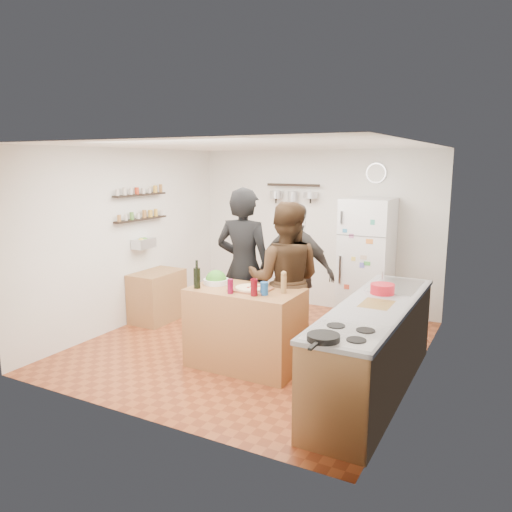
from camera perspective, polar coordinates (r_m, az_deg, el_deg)
The scene contains 26 objects.
room_shell at distance 6.49m, azimuth 1.20°, elevation 1.29°, with size 4.20×4.20×4.20m.
prep_island at distance 5.73m, azimuth -1.21°, elevation -8.21°, with size 1.25×0.72×0.91m, color #946036.
pizza_board at distance 5.54m, azimuth -0.61°, elevation -3.85°, with size 0.42×0.34×0.02m, color brown.
pizza at distance 5.53m, azimuth -0.61°, elevation -3.66°, with size 0.34×0.34×0.02m, color beige.
salad_bowl at distance 5.84m, azimuth -4.59°, elevation -2.91°, with size 0.30×0.30×0.06m, color silver.
wine_bottle at distance 5.65m, azimuth -6.76°, elevation -2.53°, with size 0.08×0.08×0.23m, color black.
wine_glass_near at distance 5.40m, azimuth -2.95°, elevation -3.49°, with size 0.06×0.06×0.16m, color #5D0822.
wine_glass_far at distance 5.30m, azimuth -0.22°, elevation -3.60°, with size 0.08×0.08×0.18m, color #51070E.
pepper_mill at distance 5.42m, azimuth 3.18°, elevation -3.24°, with size 0.06×0.06×0.20m, color olive.
salt_canister at distance 5.34m, azimuth 0.94°, elevation -3.74°, with size 0.09×0.09×0.14m, color navy.
person_left at distance 6.22m, azimuth -1.39°, elevation -1.40°, with size 0.73×0.48×2.01m, color black.
person_center at distance 5.92m, azimuth 3.32°, elevation -2.78°, with size 0.91×0.71×1.86m, color black.
person_back at distance 6.43m, azimuth 4.59°, elevation -1.97°, with size 1.06×0.44×1.81m, color #322F2D.
counter_run at distance 5.26m, azimuth 13.32°, elevation -10.35°, with size 0.63×2.63×0.90m, color #9E7042.
stove_top at distance 4.24m, azimuth 10.20°, elevation -8.79°, with size 0.60×0.62×0.02m, color white.
skillet at distance 4.03m, azimuth 7.71°, elevation -9.22°, with size 0.26×0.26×0.05m, color black.
sink at distance 5.91m, azimuth 15.66°, elevation -3.37°, with size 0.50×0.80×0.03m, color silver.
cutting_board at distance 5.14m, azimuth 13.63°, elevation -5.43°, with size 0.30×0.40×0.02m, color brown.
red_bowl at distance 5.52m, azimuth 14.25°, elevation -3.66°, with size 0.26×0.26×0.11m, color red.
fridge at distance 7.46m, azimuth 12.51°, elevation -0.45°, with size 0.70×0.68×1.80m, color white.
wall_clock at distance 7.65m, azimuth 13.58°, elevation 9.20°, with size 0.30×0.30×0.03m, color silver.
spice_shelf_lower at distance 7.38m, azimuth -12.99°, elevation 4.12°, with size 0.12×1.00×0.03m, color black.
spice_shelf_upper at distance 7.35m, azimuth -13.10°, elevation 6.83°, with size 0.12×1.00×0.03m, color black.
produce_basket at distance 7.41m, azimuth -12.70°, elevation 1.42°, with size 0.18×0.35×0.14m, color silver.
side_table at distance 7.52m, azimuth -11.20°, elevation -4.51°, with size 0.50×0.80×0.73m, color #A67245.
pot_rack at distance 8.01m, azimuth 4.26°, elevation 8.09°, with size 0.90×0.04×0.04m, color black.
Camera 1 is at (2.90, -5.31, 2.31)m, focal length 35.00 mm.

